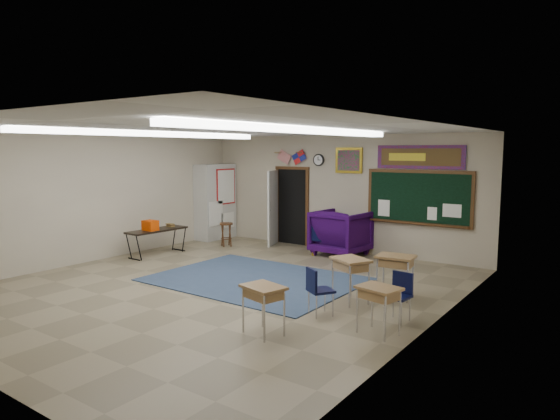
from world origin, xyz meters
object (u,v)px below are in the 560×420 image
Objects in this scene: wingback_armchair at (341,233)px; wooden_stool at (226,234)px; student_desk_front_left at (350,278)px; folding_table at (157,241)px; student_desk_front_right at (395,274)px.

wooden_stool is (-3.09, -0.82, -0.23)m from wingback_armchair.
student_desk_front_left is 5.71m from wooden_stool.
student_desk_front_left is 5.78m from folding_table.
wingback_armchair is at bearing 149.18° from student_desk_front_left.
folding_table is (-3.72, -2.70, -0.21)m from wingback_armchair.
folding_table is (-5.74, 0.66, -0.07)m from student_desk_front_left.
student_desk_front_left is 0.50× the size of folding_table.
student_desk_front_right is 6.28m from folding_table.
wooden_stool is (-5.65, 1.86, -0.10)m from student_desk_front_right.
wingback_armchair is 1.94× the size of wooden_stool.
wingback_armchair is 1.61× the size of student_desk_front_right.
wooden_stool is at bearing 73.31° from folding_table.
wingback_armchair is 3.21m from wooden_stool.
wingback_armchair is 3.93m from student_desk_front_left.
wooden_stool is (-5.12, 2.54, -0.10)m from student_desk_front_left.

